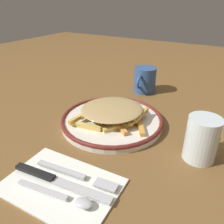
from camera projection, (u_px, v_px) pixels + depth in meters
name	position (u px, v px, depth m)	size (l,w,h in m)	color
ground_plane	(112.00, 123.00, 0.63)	(2.60, 2.60, 0.00)	brown
plate	(112.00, 120.00, 0.62)	(0.28, 0.28, 0.02)	silver
fries_heap	(112.00, 111.00, 0.60)	(0.23, 0.23, 0.04)	#CA8243
napkin	(61.00, 185.00, 0.42)	(0.14, 0.21, 0.01)	white
fork	(76.00, 175.00, 0.43)	(0.04, 0.18, 0.01)	silver
knife	(52.00, 179.00, 0.42)	(0.04, 0.21, 0.01)	black
spoon	(67.00, 197.00, 0.38)	(0.04, 0.15, 0.01)	silver
water_glass	(202.00, 139.00, 0.47)	(0.07, 0.07, 0.10)	silver
coffee_mug	(145.00, 80.00, 0.81)	(0.11, 0.08, 0.09)	#30548E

